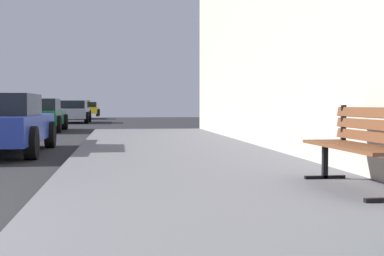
{
  "coord_description": "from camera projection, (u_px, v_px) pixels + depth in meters",
  "views": [
    {
      "loc": [
        2.82,
        -3.71,
        1.05
      ],
      "look_at": [
        3.77,
        3.1,
        0.74
      ],
      "focal_mm": 49.91,
      "sensor_mm": 36.0,
      "label": 1
    }
  ],
  "objects": [
    {
      "name": "car_yellow",
      "position": [
        88.0,
        109.0,
        47.8
      ],
      "size": [
        1.96,
        4.53,
        1.43
      ],
      "color": "yellow",
      "rests_on": "ground_plane"
    },
    {
      "name": "sidewalk",
      "position": [
        282.0,
        238.0,
        3.88
      ],
      "size": [
        4.0,
        32.0,
        0.15
      ],
      "primitive_type": "cube",
      "color": "#5B5B60",
      "rests_on": "ground_plane"
    },
    {
      "name": "car_silver",
      "position": [
        72.0,
        112.0,
        30.49
      ],
      "size": [
        1.95,
        4.37,
        1.27
      ],
      "color": "#B7B7BF",
      "rests_on": "ground_plane"
    },
    {
      "name": "bench",
      "position": [
        362.0,
        141.0,
        5.66
      ],
      "size": [
        0.51,
        1.81,
        0.89
      ],
      "rotation": [
        0.0,
        0.0,
        0.0
      ],
      "color": "brown",
      "rests_on": "sidewalk"
    },
    {
      "name": "car_black",
      "position": [
        76.0,
        110.0,
        38.87
      ],
      "size": [
        2.02,
        4.38,
        1.27
      ],
      "color": "black",
      "rests_on": "ground_plane"
    },
    {
      "name": "car_green",
      "position": [
        38.0,
        115.0,
        20.79
      ],
      "size": [
        2.03,
        4.05,
        1.27
      ],
      "color": "#196638",
      "rests_on": "ground_plane"
    },
    {
      "name": "car_blue",
      "position": [
        0.0,
        123.0,
        11.29
      ],
      "size": [
        1.95,
        4.44,
        1.27
      ],
      "color": "#233899",
      "rests_on": "ground_plane"
    }
  ]
}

